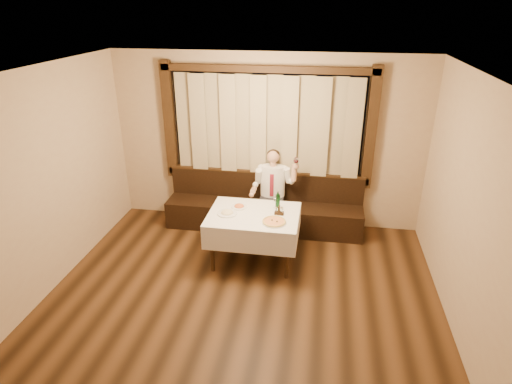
% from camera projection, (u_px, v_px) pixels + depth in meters
% --- Properties ---
extents(room, '(5.01, 6.01, 2.81)m').
position_uv_depth(room, '(243.00, 185.00, 5.02)').
color(room, black).
rests_on(room, ground).
extents(banquette, '(3.20, 0.61, 0.94)m').
position_uv_depth(banquette, '(264.00, 210.00, 7.08)').
color(banquette, black).
rests_on(banquette, ground).
extents(dining_table, '(1.27, 0.97, 0.76)m').
position_uv_depth(dining_table, '(254.00, 220.00, 6.02)').
color(dining_table, black).
rests_on(dining_table, ground).
extents(pizza, '(0.34, 0.34, 0.04)m').
position_uv_depth(pizza, '(274.00, 222.00, 5.73)').
color(pizza, white).
rests_on(pizza, dining_table).
extents(pasta_red, '(0.23, 0.23, 0.08)m').
position_uv_depth(pasta_red, '(239.00, 205.00, 6.15)').
color(pasta_red, white).
rests_on(pasta_red, dining_table).
extents(pasta_cream, '(0.28, 0.28, 0.10)m').
position_uv_depth(pasta_cream, '(227.00, 211.00, 5.96)').
color(pasta_cream, white).
rests_on(pasta_cream, dining_table).
extents(green_bottle, '(0.06, 0.06, 0.29)m').
position_uv_depth(green_bottle, '(278.00, 202.00, 6.05)').
color(green_bottle, '#0F4819').
rests_on(green_bottle, dining_table).
extents(table_wine_glass, '(0.07, 0.07, 0.18)m').
position_uv_depth(table_wine_glass, '(276.00, 200.00, 6.09)').
color(table_wine_glass, white).
rests_on(table_wine_glass, dining_table).
extents(cruet_caddy, '(0.13, 0.07, 0.14)m').
position_uv_depth(cruet_caddy, '(279.00, 211.00, 5.94)').
color(cruet_caddy, black).
rests_on(cruet_caddy, dining_table).
extents(seated_man, '(0.74, 0.55, 1.36)m').
position_uv_depth(seated_man, '(273.00, 185.00, 6.78)').
color(seated_man, black).
rests_on(seated_man, ground).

